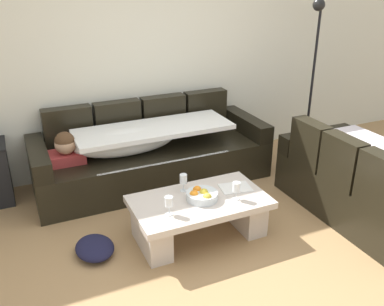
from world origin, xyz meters
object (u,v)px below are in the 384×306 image
(couch_near_window, at_px, (367,185))
(wine_glass_near_left, at_px, (169,202))
(open_magazine, at_px, (235,188))
(coffee_table, at_px, (199,213))
(floor_lamp, at_px, (313,71))
(fruit_bowl, at_px, (202,195))
(wine_glass_near_right, at_px, (236,188))
(crumpled_garment, at_px, (95,248))
(couch_along_wall, at_px, (148,155))
(wine_glass_far_back, at_px, (183,180))

(couch_near_window, distance_m, wine_glass_near_left, 1.98)
(wine_glass_near_left, distance_m, open_magazine, 0.76)
(coffee_table, height_order, floor_lamp, floor_lamp)
(couch_near_window, xyz_separation_m, fruit_bowl, (-1.61, 0.33, 0.09))
(wine_glass_near_right, height_order, crumpled_garment, wine_glass_near_right)
(open_magazine, bearing_deg, crumpled_garment, -173.55)
(fruit_bowl, distance_m, floor_lamp, 2.42)
(open_magazine, bearing_deg, couch_along_wall, 120.45)
(coffee_table, xyz_separation_m, wine_glass_near_left, (-0.34, -0.13, 0.26))
(wine_glass_near_left, bearing_deg, wine_glass_near_right, -0.76)
(couch_along_wall, height_order, floor_lamp, floor_lamp)
(coffee_table, distance_m, floor_lamp, 2.49)
(floor_lamp, bearing_deg, wine_glass_near_left, -152.63)
(couch_along_wall, height_order, coffee_table, couch_along_wall)
(couch_near_window, bearing_deg, wine_glass_near_left, 83.75)
(couch_along_wall, height_order, open_magazine, couch_along_wall)
(fruit_bowl, bearing_deg, wine_glass_far_back, 111.51)
(wine_glass_near_left, height_order, crumpled_garment, wine_glass_near_left)
(couch_along_wall, height_order, fruit_bowl, couch_along_wall)
(coffee_table, distance_m, wine_glass_near_left, 0.44)
(wine_glass_near_right, bearing_deg, fruit_bowl, 156.21)
(couch_near_window, height_order, wine_glass_near_left, couch_near_window)
(couch_along_wall, bearing_deg, couch_near_window, -42.97)
(open_magazine, bearing_deg, fruit_bowl, -161.53)
(couch_along_wall, xyz_separation_m, crumpled_garment, (-0.87, -1.11, -0.27))
(floor_lamp, bearing_deg, couch_near_window, -106.17)
(couch_near_window, xyz_separation_m, coffee_table, (-1.63, 0.34, -0.10))
(couch_near_window, height_order, open_magazine, couch_near_window)
(wine_glass_far_back, distance_m, crumpled_garment, 0.97)
(wine_glass_near_left, xyz_separation_m, open_magazine, (0.73, 0.17, -0.11))
(coffee_table, xyz_separation_m, floor_lamp, (2.05, 1.11, 0.88))
(couch_along_wall, distance_m, coffee_table, 1.23)
(fruit_bowl, relative_size, open_magazine, 1.00)
(fruit_bowl, height_order, wine_glass_far_back, wine_glass_far_back)
(floor_lamp, bearing_deg, crumpled_garment, -161.63)
(crumpled_garment, bearing_deg, coffee_table, -7.27)
(fruit_bowl, xyz_separation_m, wine_glass_far_back, (-0.08, 0.21, 0.07))
(wine_glass_near_left, relative_size, floor_lamp, 0.09)
(couch_near_window, relative_size, coffee_table, 1.44)
(wine_glass_far_back, bearing_deg, wine_glass_near_left, -129.67)
(crumpled_garment, bearing_deg, floor_lamp, 18.37)
(couch_near_window, distance_m, coffee_table, 1.66)
(couch_along_wall, distance_m, wine_glass_near_right, 1.42)
(couch_along_wall, bearing_deg, wine_glass_far_back, -90.53)
(fruit_bowl, bearing_deg, wine_glass_near_left, -162.12)
(coffee_table, height_order, wine_glass_near_right, wine_glass_near_right)
(coffee_table, bearing_deg, floor_lamp, 28.41)
(crumpled_garment, bearing_deg, fruit_bowl, -7.99)
(fruit_bowl, relative_size, crumpled_garment, 0.70)
(fruit_bowl, bearing_deg, floor_lamp, 28.88)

